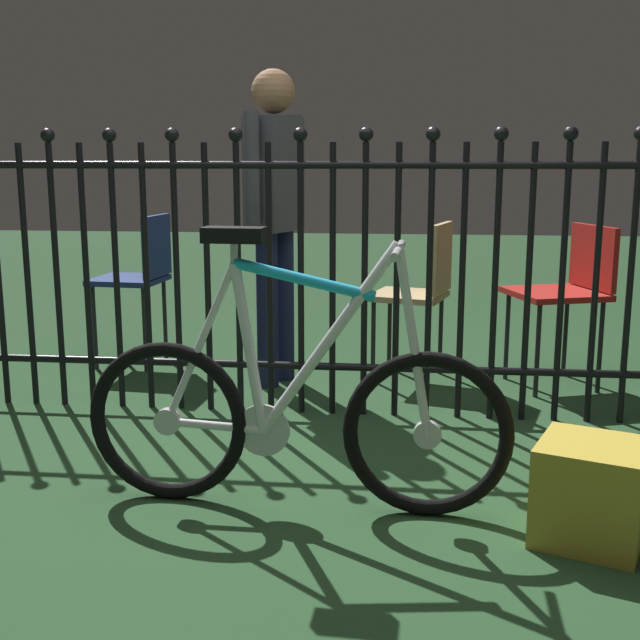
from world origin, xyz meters
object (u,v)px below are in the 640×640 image
at_px(bicycle, 294,413).
at_px(display_crate, 591,492).
at_px(chair_tan, 422,285).
at_px(chair_navy, 140,272).
at_px(chair_red, 569,285).
at_px(person_visitor, 274,201).

height_order(bicycle, display_crate, bicycle).
bearing_deg(chair_tan, display_crate, -74.93).
height_order(chair_tan, display_crate, chair_tan).
relative_size(bicycle, chair_navy, 1.68).
bearing_deg(chair_tan, bicycle, -105.10).
xyz_separation_m(chair_red, display_crate, (-0.25, -1.78, -0.37)).
bearing_deg(chair_tan, person_visitor, -168.85).
bearing_deg(person_visitor, chair_navy, 160.04).
distance_m(bicycle, display_crate, 0.97).
distance_m(chair_navy, chair_red, 2.33).
bearing_deg(chair_red, chair_navy, 175.48).
distance_m(chair_tan, person_visitor, 0.89).
height_order(chair_navy, person_visitor, person_visitor).
height_order(chair_red, person_visitor, person_visitor).
bearing_deg(chair_navy, person_visitor, -19.96).
xyz_separation_m(chair_tan, person_visitor, (-0.76, -0.15, 0.44)).
distance_m(chair_navy, person_visitor, 0.96).
xyz_separation_m(chair_tan, display_crate, (0.49, -1.81, -0.35)).
distance_m(chair_navy, display_crate, 2.87).
relative_size(chair_tan, display_crate, 2.68).
relative_size(chair_tan, person_visitor, 0.52).
xyz_separation_m(bicycle, display_crate, (0.94, -0.14, -0.17)).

